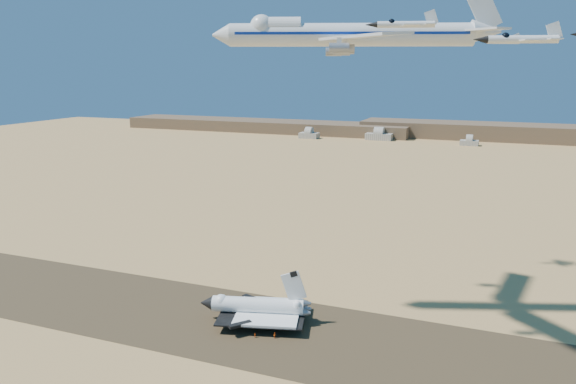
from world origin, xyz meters
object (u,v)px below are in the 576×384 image
at_px(shuttle, 257,307).
at_px(chase_jet_b, 521,39).
at_px(crew_a, 264,326).
at_px(chase_jet_e, 419,38).
at_px(crew_c, 255,335).
at_px(crew_b, 275,335).
at_px(chase_jet_f, 502,42).
at_px(carrier_747, 342,35).
at_px(chase_jet_a, 404,24).

distance_m(shuttle, chase_jet_b, 115.94).
relative_size(crew_a, chase_jet_e, 0.12).
distance_m(shuttle, crew_c, 12.38).
bearing_deg(crew_b, chase_jet_b, -159.86).
height_order(crew_a, chase_jet_b, chase_jet_b).
bearing_deg(crew_a, crew_b, -148.76).
distance_m(crew_b, chase_jet_f, 136.69).
xyz_separation_m(carrier_747, crew_b, (-11.84, -26.67, -90.87)).
bearing_deg(chase_jet_e, crew_c, -133.25).
bearing_deg(chase_jet_b, shuttle, 138.15).
height_order(carrier_747, chase_jet_b, carrier_747).
relative_size(shuttle, carrier_747, 0.42).
height_order(crew_b, chase_jet_e, chase_jet_e).
height_order(shuttle, chase_jet_f, chase_jet_f).
bearing_deg(carrier_747, crew_a, -147.72).
distance_m(crew_a, chase_jet_a, 103.16).
bearing_deg(shuttle, crew_b, -56.46).
height_order(carrier_747, crew_b, carrier_747).
bearing_deg(chase_jet_a, crew_a, 138.71).
relative_size(shuttle, chase_jet_e, 2.45).
bearing_deg(chase_jet_e, chase_jet_f, -13.57).
bearing_deg(chase_jet_f, crew_c, -154.29).
height_order(crew_c, chase_jet_e, chase_jet_e).
bearing_deg(chase_jet_f, chase_jet_e, 159.70).
height_order(crew_b, chase_jet_b, chase_jet_b).
relative_size(carrier_747, crew_c, 56.18).
bearing_deg(chase_jet_a, chase_jet_e, 81.62).
relative_size(crew_b, chase_jet_a, 0.12).
distance_m(crew_c, chase_jet_e, 128.10).
xyz_separation_m(crew_b, chase_jet_a, (38.96, -17.26, 90.32)).
xyz_separation_m(crew_b, chase_jet_b, (63.16, -26.96, 86.31)).
distance_m(chase_jet_a, chase_jet_b, 26.37).
xyz_separation_m(crew_c, chase_jet_b, (68.96, -24.95, 86.44)).
height_order(shuttle, crew_a, shuttle).
bearing_deg(chase_jet_b, crew_b, 141.10).
distance_m(crew_c, chase_jet_b, 113.36).
relative_size(crew_a, crew_c, 1.12).
bearing_deg(carrier_747, crew_c, -140.83).
bearing_deg(crew_a, chase_jet_a, -137.12).
bearing_deg(chase_jet_e, crew_a, -134.89).
relative_size(crew_c, chase_jet_e, 0.10).
bearing_deg(crew_c, chase_jet_e, -74.65).
xyz_separation_m(carrier_747, chase_jet_b, (51.32, -53.63, -4.56)).
bearing_deg(chase_jet_e, carrier_747, -127.22).
bearing_deg(chase_jet_e, chase_jet_a, -104.70).
relative_size(carrier_747, crew_b, 48.06).
distance_m(carrier_747, crew_c, 97.03).
bearing_deg(crew_a, carrier_747, -59.72).
height_order(crew_b, crew_c, crew_b).
xyz_separation_m(crew_b, chase_jet_f, (57.13, 85.19, 90.35)).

